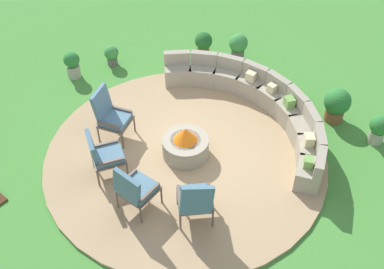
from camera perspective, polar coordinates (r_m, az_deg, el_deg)
The scene contains 14 objects.
ground_plane at distance 9.30m, azimuth -0.79°, elevation -2.67°, with size 24.00×24.00×0.00m, color #478C38.
patio_circle at distance 9.27m, azimuth -0.79°, elevation -2.54°, with size 5.60×5.60×0.06m, color tan.
fire_pit at distance 9.07m, azimuth -0.81°, elevation -1.26°, with size 0.92×0.92×0.68m.
curved_stone_bench at distance 10.04m, azimuth 8.17°, elevation 3.75°, with size 4.61×2.12×0.74m.
lounge_chair_front_left at distance 9.40m, azimuth -10.03°, elevation 2.46°, with size 0.77×0.74×1.14m.
lounge_chair_front_right at distance 8.66m, azimuth -10.90°, elevation -2.34°, with size 0.77×0.82×1.05m.
lounge_chair_back_left at distance 8.01m, azimuth -7.10°, elevation -6.60°, with size 0.63×0.62×1.05m.
lounge_chair_back_right at distance 7.80m, azimuth 0.42°, elevation -8.00°, with size 0.83×0.85×1.03m.
potted_plant_0 at distance 10.07m, azimuth 22.04°, elevation 0.73°, with size 0.42×0.42×0.67m.
potted_plant_1 at distance 11.74m, azimuth 5.71°, elevation 10.80°, with size 0.47×0.47×0.74m.
potted_plant_2 at distance 11.84m, azimuth 1.43°, elevation 11.17°, with size 0.44×0.44×0.68m.
potted_plant_3 at distance 10.29m, azimuth 17.41°, elevation 3.60°, with size 0.57×0.57×0.79m.
potted_plant_4 at distance 11.75m, azimuth -9.87°, elevation 9.68°, with size 0.36×0.36×0.53m.
potted_plant_5 at distance 11.47m, azimuth -14.52°, elevation 8.41°, with size 0.38×0.38×0.68m.
Camera 1 is at (4.23, -4.88, 6.68)m, focal length 43.32 mm.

